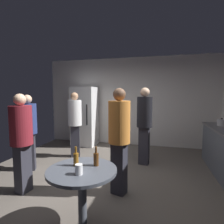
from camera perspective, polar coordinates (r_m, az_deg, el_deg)
The scene contains 13 objects.
ground_plane at distance 3.59m, azimuth -2.08°, elevation -21.53°, with size 5.20×5.20×0.10m, color #5B544C.
wall_back at distance 5.77m, azimuth 5.38°, elevation 3.21°, with size 5.32×0.06×2.70m, color silver.
refrigerator at distance 5.76m, azimuth -8.49°, elevation -1.32°, with size 0.70×0.68×1.80m.
kettle at distance 4.62m, azimuth 30.95°, elevation -2.84°, with size 0.24×0.17×0.18m.
foreground_table at distance 2.25m, azimuth -9.30°, elevation -19.55°, with size 0.80×0.80×0.73m.
beer_bottle_amber at distance 2.29m, azimuth -11.14°, elevation -14.08°, with size 0.06×0.06×0.23m.
beer_bottle_brown at distance 2.25m, azimuth -4.97°, elevation -14.28°, with size 0.06×0.06×0.23m.
plastic_cup_white at distance 2.06m, azimuth -10.27°, elevation -17.13°, with size 0.08×0.08×0.11m, color white.
person_in_black_shirt at distance 4.15m, azimuth 10.06°, elevation -2.40°, with size 0.39×0.39×1.73m.
person_in_white_shirt at distance 4.70m, azimuth -11.48°, elevation -2.30°, with size 0.44×0.44×1.63m.
person_in_navy_shirt at distance 4.15m, azimuth -24.58°, elevation -4.19°, with size 0.46×0.46×1.57m.
person_in_orange_shirt at distance 2.87m, azimuth 2.25°, elevation -6.53°, with size 0.42×0.42×1.68m.
person_in_maroon_shirt at distance 3.26m, azimuth -26.33°, elevation -6.62°, with size 0.37×0.37×1.59m.
Camera 1 is at (0.92, -3.06, 1.58)m, focal length 29.41 mm.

